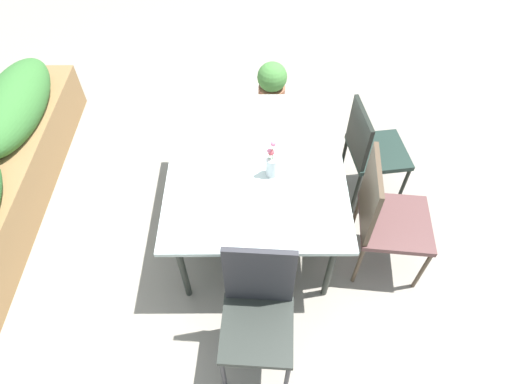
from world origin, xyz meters
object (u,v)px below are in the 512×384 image
(flower_vase, at_px, (272,164))
(potted_plant, at_px, (272,86))
(chair_near_right, at_px, (371,148))
(chair_near_left, at_px, (385,214))
(chair_end_left, at_px, (258,309))
(dining_table, at_px, (256,167))
(planter_box, at_px, (0,174))

(flower_vase, distance_m, potted_plant, 1.64)
(chair_near_right, bearing_deg, flower_vase, -68.70)
(flower_vase, bearing_deg, chair_near_left, -105.13)
(chair_end_left, distance_m, flower_vase, 0.92)
(dining_table, relative_size, flower_vase, 4.79)
(flower_vase, bearing_deg, potted_plant, -2.29)
(planter_box, bearing_deg, potted_plant, -60.79)
(chair_near_right, bearing_deg, dining_table, -77.63)
(dining_table, relative_size, chair_near_left, 1.46)
(chair_end_left, bearing_deg, chair_near_right, -119.88)
(potted_plant, bearing_deg, dining_table, 173.56)
(flower_vase, xyz_separation_m, potted_plant, (1.54, -0.06, -0.55))
(chair_near_left, xyz_separation_m, planter_box, (0.54, 2.84, -0.20))
(chair_end_left, bearing_deg, flower_vase, -92.36)
(dining_table, height_order, chair_end_left, chair_end_left)
(dining_table, xyz_separation_m, chair_end_left, (-0.99, -0.01, -0.10))
(chair_near_right, distance_m, flower_vase, 0.93)
(chair_end_left, bearing_deg, potted_plant, -89.92)
(planter_box, bearing_deg, dining_table, -96.58)
(chair_near_left, relative_size, planter_box, 0.37)
(dining_table, bearing_deg, chair_end_left, -179.69)
(planter_box, bearing_deg, flower_vase, -99.22)
(dining_table, height_order, planter_box, planter_box)
(chair_near_right, height_order, chair_end_left, chair_end_left)
(dining_table, xyz_separation_m, planter_box, (0.23, 1.99, -0.32))
(chair_end_left, bearing_deg, dining_table, -85.91)
(chair_near_right, height_order, potted_plant, chair_near_right)
(dining_table, bearing_deg, flower_vase, -137.63)
(chair_near_left, relative_size, chair_near_right, 1.10)
(chair_near_left, height_order, chair_near_right, chair_near_left)
(chair_near_left, height_order, potted_plant, chair_near_left)
(dining_table, bearing_deg, planter_box, 83.42)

